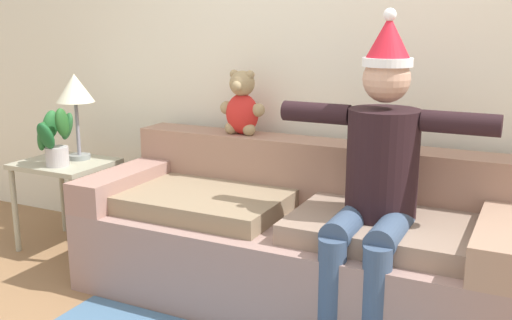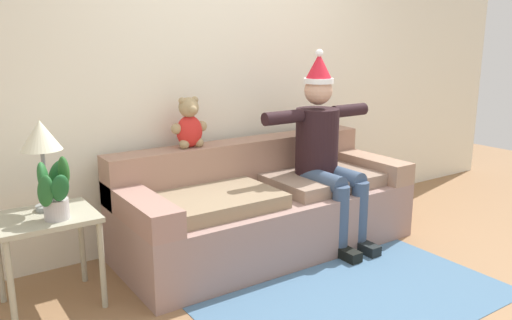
{
  "view_description": "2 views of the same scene",
  "coord_description": "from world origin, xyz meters",
  "views": [
    {
      "loc": [
        1.13,
        -1.77,
        1.47
      ],
      "look_at": [
        -0.13,
        0.78,
        0.79
      ],
      "focal_mm": 41.5,
      "sensor_mm": 36.0,
      "label": 1
    },
    {
      "loc": [
        -2.19,
        -2.09,
        1.61
      ],
      "look_at": [
        -0.13,
        0.92,
        0.73
      ],
      "focal_mm": 36.04,
      "sensor_mm": 36.0,
      "label": 2
    }
  ],
  "objects": [
    {
      "name": "couch",
      "position": [
        0.0,
        1.0,
        0.32
      ],
      "size": [
        2.27,
        0.93,
        0.8
      ],
      "color": "gray",
      "rests_on": "ground_plane"
    },
    {
      "name": "potted_plant",
      "position": [
        -1.55,
        0.87,
        0.76
      ],
      "size": [
        0.25,
        0.27,
        0.37
      ],
      "color": "#B6AFB0",
      "rests_on": "side_table"
    },
    {
      "name": "teddy_bear",
      "position": [
        -0.47,
        1.3,
        0.97
      ],
      "size": [
        0.29,
        0.17,
        0.38
      ],
      "color": "red",
      "rests_on": "couch"
    },
    {
      "name": "table_lamp",
      "position": [
        -1.56,
        1.08,
        1.02
      ],
      "size": [
        0.24,
        0.24,
        0.55
      ],
      "color": "gray",
      "rests_on": "side_table"
    },
    {
      "name": "ground_plane",
      "position": [
        0.0,
        0.0,
        0.0
      ],
      "size": [
        10.0,
        10.0,
        0.0
      ],
      "primitive_type": "plane",
      "color": "#906A46"
    },
    {
      "name": "area_rug",
      "position": [
        0.0,
        -0.06,
        0.0
      ],
      "size": [
        1.94,
        1.09,
        0.01
      ],
      "primitive_type": "cube",
      "color": "#476B8C",
      "rests_on": "ground_plane"
    },
    {
      "name": "back_wall",
      "position": [
        0.0,
        1.55,
        1.35
      ],
      "size": [
        7.0,
        0.1,
        2.7
      ],
      "primitive_type": "cube",
      "color": "white",
      "rests_on": "ground_plane"
    },
    {
      "name": "person_seated",
      "position": [
        0.46,
        0.84,
        0.77
      ],
      "size": [
        1.02,
        0.77,
        1.52
      ],
      "color": "black",
      "rests_on": "ground_plane"
    },
    {
      "name": "side_table",
      "position": [
        -1.6,
        0.99,
        0.49
      ],
      "size": [
        0.56,
        0.48,
        0.58
      ],
      "color": "#A7A58D",
      "rests_on": "ground_plane"
    }
  ]
}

